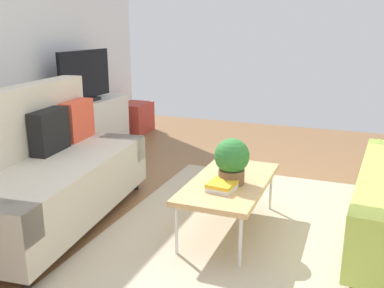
# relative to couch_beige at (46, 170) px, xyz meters

# --- Properties ---
(ground_plane) EXTENTS (7.68, 7.68, 0.00)m
(ground_plane) POSITION_rel_couch_beige_xyz_m (0.42, -1.50, -0.45)
(ground_plane) COLOR brown
(area_rug) EXTENTS (2.90, 2.20, 0.01)m
(area_rug) POSITION_rel_couch_beige_xyz_m (0.34, -1.62, -0.44)
(area_rug) COLOR tan
(area_rug) RESTS_ON ground_plane
(couch_beige) EXTENTS (1.98, 1.05, 1.10)m
(couch_beige) POSITION_rel_couch_beige_xyz_m (0.00, 0.00, 0.00)
(couch_beige) COLOR beige
(couch_beige) RESTS_ON ground_plane
(coffee_table) EXTENTS (1.10, 0.56, 0.42)m
(coffee_table) POSITION_rel_couch_beige_xyz_m (0.39, -1.42, -0.05)
(coffee_table) COLOR tan
(coffee_table) RESTS_ON ground_plane
(tv_console) EXTENTS (1.40, 0.44, 0.64)m
(tv_console) POSITION_rel_couch_beige_xyz_m (1.93, 0.96, -0.13)
(tv_console) COLOR silver
(tv_console) RESTS_ON ground_plane
(tv) EXTENTS (1.00, 0.20, 0.64)m
(tv) POSITION_rel_couch_beige_xyz_m (1.93, 0.94, 0.51)
(tv) COLOR black
(tv) RESTS_ON tv_console
(storage_trunk) EXTENTS (0.52, 0.40, 0.44)m
(storage_trunk) POSITION_rel_couch_beige_xyz_m (3.03, 0.86, -0.23)
(storage_trunk) COLOR #B2382D
(storage_trunk) RESTS_ON ground_plane
(potted_plant) EXTENTS (0.26, 0.26, 0.35)m
(potted_plant) POSITION_rel_couch_beige_xyz_m (0.34, -1.45, 0.16)
(potted_plant) COLOR brown
(potted_plant) RESTS_ON coffee_table
(table_book_0) EXTENTS (0.26, 0.20, 0.03)m
(table_book_0) POSITION_rel_couch_beige_xyz_m (0.20, -1.43, -0.01)
(table_book_0) COLOR silver
(table_book_0) RESTS_ON coffee_table
(table_book_1) EXTENTS (0.26, 0.21, 0.03)m
(table_book_1) POSITION_rel_couch_beige_xyz_m (0.20, -1.43, 0.02)
(table_book_1) COLOR gold
(table_book_1) RESTS_ON table_book_0
(vase_0) EXTENTS (0.13, 0.13, 0.20)m
(vase_0) POSITION_rel_couch_beige_xyz_m (1.35, 1.01, 0.29)
(vase_0) COLOR #4C72B2
(vase_0) RESTS_ON tv_console
(bottle_0) EXTENTS (0.06, 0.06, 0.19)m
(bottle_0) POSITION_rel_couch_beige_xyz_m (1.54, 0.92, 0.29)
(bottle_0) COLOR silver
(bottle_0) RESTS_ON tv_console
(bottle_1) EXTENTS (0.05, 0.05, 0.14)m
(bottle_1) POSITION_rel_couch_beige_xyz_m (1.65, 0.92, 0.26)
(bottle_1) COLOR orange
(bottle_1) RESTS_ON tv_console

